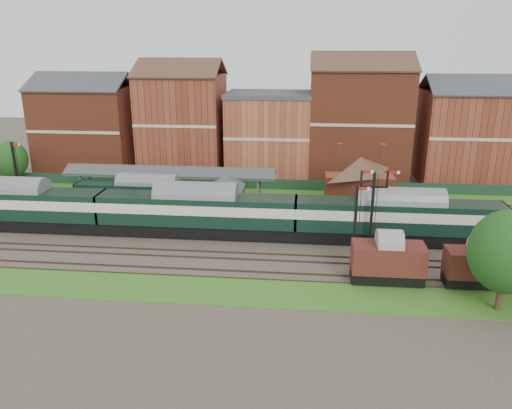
# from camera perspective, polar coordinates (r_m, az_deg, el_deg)

# --- Properties ---
(ground) EXTENTS (160.00, 160.00, 0.00)m
(ground) POSITION_cam_1_polar(r_m,az_deg,el_deg) (52.53, -0.67, -3.77)
(ground) COLOR #473D33
(ground) RESTS_ON ground
(grass_back) EXTENTS (90.00, 4.50, 0.06)m
(grass_back) POSITION_cam_1_polar(r_m,az_deg,el_deg) (67.55, 0.84, 1.30)
(grass_back) COLOR #2D6619
(grass_back) RESTS_ON ground
(grass_front) EXTENTS (90.00, 5.00, 0.06)m
(grass_front) POSITION_cam_1_polar(r_m,az_deg,el_deg) (41.71, -2.53, -9.87)
(grass_front) COLOR #2D6619
(grass_front) RESTS_ON ground
(fence) EXTENTS (90.00, 0.12, 1.50)m
(fence) POSITION_cam_1_polar(r_m,az_deg,el_deg) (69.26, 0.99, 2.35)
(fence) COLOR #193823
(fence) RESTS_ON ground
(platform) EXTENTS (55.00, 3.40, 1.00)m
(platform) POSITION_cam_1_polar(r_m,az_deg,el_deg) (62.12, -4.25, 0.18)
(platform) COLOR #2D2D2D
(platform) RESTS_ON ground
(signal_box) EXTENTS (5.40, 5.40, 6.00)m
(signal_box) POSITION_cam_1_polar(r_m,az_deg,el_deg) (54.87, -3.42, 0.71)
(signal_box) COLOR #607351
(signal_box) RESTS_ON ground
(brick_hut) EXTENTS (3.20, 2.64, 2.94)m
(brick_hut) POSITION_cam_1_polar(r_m,az_deg,el_deg) (54.85, 4.91, -1.54)
(brick_hut) COLOR brown
(brick_hut) RESTS_ON ground
(station_building) EXTENTS (8.10, 8.10, 5.90)m
(station_building) POSITION_cam_1_polar(r_m,az_deg,el_deg) (60.59, 11.73, 2.79)
(station_building) COLOR #974326
(station_building) RESTS_ON platform
(canopy) EXTENTS (26.00, 3.89, 4.08)m
(canopy) POSITION_cam_1_polar(r_m,az_deg,el_deg) (62.30, -9.80, 3.93)
(canopy) COLOR #4A5233
(canopy) RESTS_ON platform
(semaphore_bracket) EXTENTS (3.60, 0.25, 8.18)m
(semaphore_bracket) POSITION_cam_1_polar(r_m,az_deg,el_deg) (48.74, 13.18, -0.25)
(semaphore_bracket) COLOR black
(semaphore_bracket) RESTS_ON ground
(semaphore_platform_end) EXTENTS (1.23, 0.25, 8.00)m
(semaphore_platform_end) POSITION_cam_1_polar(r_m,az_deg,el_deg) (68.41, -25.71, 3.28)
(semaphore_platform_end) COLOR black
(semaphore_platform_end) RESTS_ON ground
(semaphore_siding) EXTENTS (1.23, 0.25, 8.00)m
(semaphore_siding) POSITION_cam_1_polar(r_m,az_deg,el_deg) (44.44, 11.25, -2.57)
(semaphore_siding) COLOR black
(semaphore_siding) RESTS_ON ground
(town_backdrop) EXTENTS (69.00, 10.00, 16.00)m
(town_backdrop) POSITION_cam_1_polar(r_m,az_deg,el_deg) (74.71, 1.34, 8.43)
(town_backdrop) COLOR #974326
(town_backdrop) RESTS_ON ground
(dmu_train) EXTENTS (61.98, 3.25, 4.76)m
(dmu_train) POSITION_cam_1_polar(r_m,az_deg,el_deg) (52.46, -6.79, -0.72)
(dmu_train) COLOR black
(dmu_train) RESTS_ON ground
(platform_railcar) EXTENTS (17.16, 2.71, 3.95)m
(platform_railcar) POSITION_cam_1_polar(r_m,az_deg,el_deg) (60.44, -12.20, 1.10)
(platform_railcar) COLOR black
(platform_railcar) RESTS_ON ground
(goods_van_a) EXTENTS (6.03, 2.61, 3.66)m
(goods_van_a) POSITION_cam_1_polar(r_m,az_deg,el_deg) (43.74, 14.82, -6.13)
(goods_van_a) COLOR black
(goods_van_a) RESTS_ON ground
(goods_van_b) EXTENTS (5.60, 2.43, 3.40)m
(goods_van_b) POSITION_cam_1_polar(r_m,az_deg,el_deg) (45.64, 24.25, -6.33)
(goods_van_b) COLOR black
(goods_van_b) RESTS_ON ground
(tree_far) EXTENTS (5.51, 5.51, 8.04)m
(tree_far) POSITION_cam_1_polar(r_m,az_deg,el_deg) (41.26, 26.73, -4.86)
(tree_far) COLOR #382619
(tree_far) RESTS_ON ground
(tree_back) EXTENTS (4.44, 4.44, 6.49)m
(tree_back) POSITION_cam_1_polar(r_m,az_deg,el_deg) (77.84, -26.18, 4.66)
(tree_back) COLOR #382619
(tree_back) RESTS_ON ground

